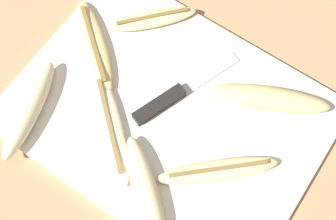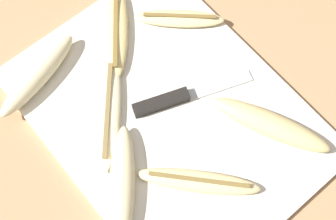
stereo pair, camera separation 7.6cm
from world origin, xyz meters
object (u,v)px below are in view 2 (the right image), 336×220
Objects in this scene: banana_golden_short at (116,30)px; banana_cream_curved at (122,184)px; knife at (172,99)px; banana_ripe_center at (198,181)px; banana_spotted_left at (270,125)px; banana_pale_long at (38,75)px; banana_mellow_near at (179,18)px; banana_bright_far at (108,111)px.

banana_golden_short is 1.05× the size of banana_cream_curved.
banana_ripe_center reaches higher than knife.
banana_pale_long is at bearing -142.69° from banana_spotted_left.
banana_pale_long is at bearing -94.25° from banana_golden_short.
banana_cream_curved is at bearing -0.90° from banana_pale_long.
banana_mellow_near is 0.25m from banana_spotted_left.
knife is at bearing 156.40° from banana_ripe_center.
banana_spotted_left is at bearing 53.69° from knife.
banana_pale_long is 1.29× the size of banana_mellow_near.
knife is 1.43× the size of banana_mellow_near.
banana_pale_long is 0.99× the size of banana_bright_far.
banana_ripe_center is 0.98× the size of banana_cream_curved.
banana_cream_curved is at bearing -47.71° from knife.
banana_cream_curved is at bearing -127.75° from banana_ripe_center.
banana_mellow_near is 0.84× the size of banana_cream_curved.
banana_bright_far is at bearing -73.72° from banana_mellow_near.
banana_mellow_near is at bearing 106.28° from banana_bright_far.
banana_golden_short is 1.25× the size of banana_mellow_near.
banana_golden_short is at bearing 137.45° from banana_bright_far.
banana_spotted_left is at bearing 37.31° from banana_pale_long.
knife is at bearing -3.21° from banana_golden_short.
banana_bright_far is at bearing -42.55° from banana_golden_short.
banana_mellow_near is 0.29m from banana_ripe_center.
banana_pale_long is 0.92× the size of banana_spotted_left.
banana_pale_long is 1.09× the size of banana_cream_curved.
banana_bright_far is at bearing -97.99° from knife.
banana_ripe_center is (0.24, -0.17, 0.00)m from banana_mellow_near.
banana_cream_curved reaches higher than knife.
banana_cream_curved is at bearing -26.88° from banana_bright_far.
banana_golden_short is at bearing -162.98° from knife.
banana_mellow_near is (-0.11, 0.11, 0.00)m from knife.
banana_pale_long is at bearing -163.86° from banana_ripe_center.
knife is 1.11× the size of banana_pale_long.
banana_pale_long is at bearing -156.92° from banana_bright_far.
knife is 0.16m from banana_spotted_left.
banana_spotted_left reaches higher than banana_bright_far.
banana_ripe_center is at bearing 52.25° from banana_cream_curved.
banana_mellow_near is at bearing 175.47° from banana_spotted_left.
banana_spotted_left reaches higher than banana_mellow_near.
banana_bright_far is 1.10× the size of banana_cream_curved.
banana_bright_far is 0.26m from banana_spotted_left.
banana_golden_short is at bearing 85.75° from banana_pale_long.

